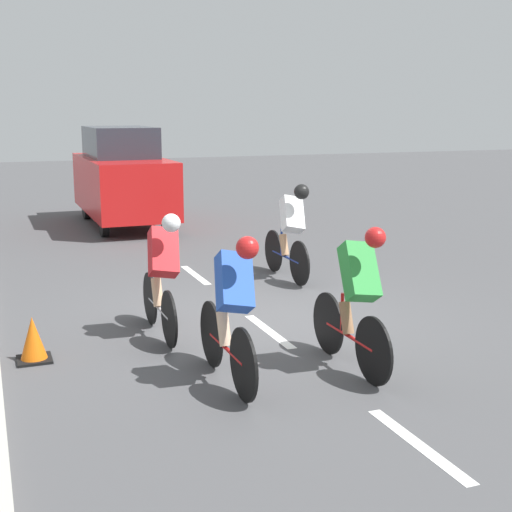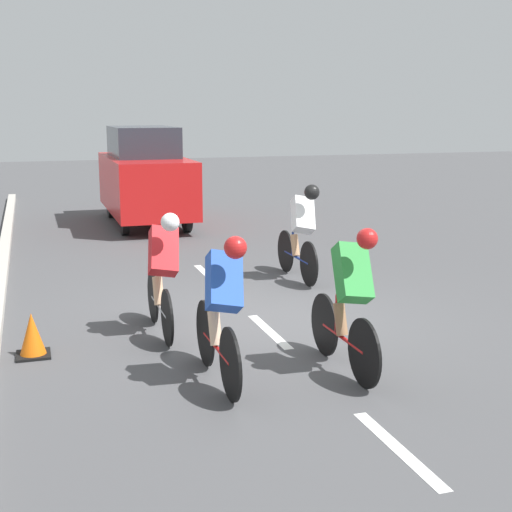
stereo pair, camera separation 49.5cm
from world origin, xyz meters
The scene contains 10 objects.
ground_plane centered at (0.00, 0.00, 0.00)m, with size 60.00×60.00×0.00m, color #4C4C4F.
lane_stripe_near centered at (0.00, 3.68, 0.00)m, with size 0.12×1.40×0.01m, color white.
lane_stripe_mid centered at (0.00, 0.48, 0.00)m, with size 0.12×1.40×0.01m, color white.
lane_stripe_far centered at (0.00, -2.72, 0.00)m, with size 0.12×1.40×0.01m, color white.
cyclist_red centered at (1.24, 0.21, 0.79)m, with size 0.41×1.63×1.51m.
cyclist_green centered at (-0.33, 2.00, 0.80)m, with size 0.40×1.67×1.54m.
cyclist_blue centered at (0.98, 1.92, 0.79)m, with size 0.42×1.68×1.52m.
cyclist_white centered at (-1.33, -1.91, 0.81)m, with size 0.43×1.73×1.53m.
support_car centered at (0.12, -8.20, 1.12)m, with size 1.70×4.24×2.25m.
traffic_cone centered at (2.75, 0.53, 0.24)m, with size 0.36×0.36×0.49m.
Camera 1 is at (3.14, 8.17, 2.66)m, focal length 50.00 mm.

